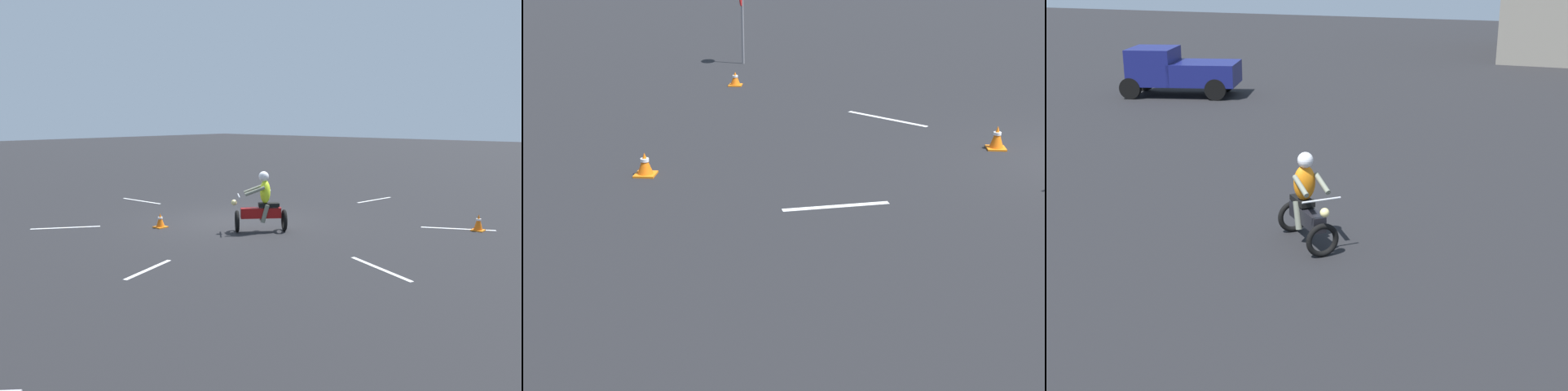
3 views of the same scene
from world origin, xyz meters
The scene contains 11 objects.
ground_plane centered at (0.00, 0.00, 0.00)m, with size 120.00×120.00×0.00m, color black.
motorcycle_rider_foreground centered at (-1.52, 0.54, 0.73)m, with size 1.39×1.43×1.66m.
traffic_cone_near_left centered at (1.00, 2.04, 0.20)m, with size 0.32×0.32×0.41m.
traffic_cone_mid_center centered at (-5.99, -3.41, 0.23)m, with size 0.32×0.32×0.47m.
lane_stripe_e centered at (5.25, -0.41, 0.00)m, with size 0.10×2.12×0.01m, color silver.
lane_stripe_ne centered at (3.02, 3.82, 0.00)m, with size 0.10×1.88×0.01m, color silver.
lane_stripe_n centered at (-2.04, 4.76, 0.00)m, with size 0.10×1.50×0.01m, color silver.
lane_stripe_nw centered at (-5.63, 1.60, 0.00)m, with size 0.10×1.91×0.01m, color silver.
lane_stripe_sw centered at (-5.49, -3.29, 0.00)m, with size 0.10×1.99×0.01m, color silver.
lane_stripe_s centered at (-1.27, -6.32, 0.00)m, with size 0.10×2.01×0.01m, color silver.
lane_stripe_se centered at (3.03, -5.21, 0.00)m, with size 0.10×1.53×0.01m, color silver.
Camera 1 is at (-10.38, 10.91, 3.10)m, focal length 35.00 mm.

